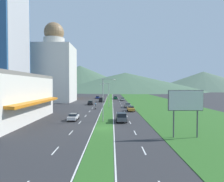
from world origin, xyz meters
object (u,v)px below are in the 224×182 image
(car_3, at_px, (91,103))
(pickup_truck_1, at_px, (122,117))
(car_4, at_px, (128,105))
(car_7, at_px, (116,98))
(street_lamp_mid, at_px, (108,93))
(pickup_truck_0, at_px, (102,100))
(street_lamp_near, at_px, (105,97))
(billboard_roadside, at_px, (186,103))
(car_0, at_px, (131,109))
(car_6, at_px, (116,97))
(car_1, at_px, (98,97))
(car_5, at_px, (123,99))
(motorcycle_rider, at_px, (96,107))
(car_2, at_px, (74,117))

(car_3, distance_m, pickup_truck_1, 36.75)
(car_4, height_order, car_7, car_4)
(street_lamp_mid, height_order, pickup_truck_0, street_lamp_mid)
(street_lamp_near, xyz_separation_m, car_4, (6.95, 25.85, -4.39))
(street_lamp_near, relative_size, billboard_roadside, 1.31)
(car_0, xyz_separation_m, car_6, (-3.61, 55.45, 0.00))
(car_3, xyz_separation_m, pickup_truck_0, (3.55, 13.95, 0.17))
(car_1, height_order, car_3, car_3)
(billboard_roadside, xyz_separation_m, car_5, (-5.35, 69.74, -4.32))
(billboard_roadside, bearing_deg, pickup_truck_0, 104.02)
(pickup_truck_0, xyz_separation_m, pickup_truck_1, (6.83, -49.20, 0.00))
(car_6, bearing_deg, car_5, 12.60)
(street_lamp_near, distance_m, car_7, 66.23)
(car_6, relative_size, motorcycle_rider, 2.19)
(car_4, distance_m, pickup_truck_1, 26.09)
(street_lamp_near, relative_size, car_7, 2.23)
(car_6, relative_size, pickup_truck_1, 0.81)
(billboard_roadside, relative_size, car_6, 1.56)
(car_0, bearing_deg, pickup_truck_0, -162.38)
(billboard_roadside, relative_size, car_3, 1.66)
(car_2, xyz_separation_m, car_6, (10.24, 70.30, 0.03))
(car_2, distance_m, car_4, 27.80)
(car_1, xyz_separation_m, car_2, (-0.02, -69.78, -0.03))
(car_1, xyz_separation_m, pickup_truck_1, (10.29, -71.47, 0.20))
(street_lamp_mid, xyz_separation_m, car_4, (6.86, -1.54, -4.11))
(car_1, xyz_separation_m, car_6, (10.21, 0.52, -0.01))
(billboard_roadside, height_order, car_5, billboard_roadside)
(billboard_roadside, height_order, car_0, billboard_roadside)
(street_lamp_near, relative_size, car_4, 2.05)
(car_7, bearing_deg, car_2, -9.21)
(street_lamp_mid, height_order, car_6, street_lamp_mid)
(pickup_truck_0, height_order, motorcycle_rider, pickup_truck_0)
(pickup_truck_1, bearing_deg, street_lamp_near, -90.22)
(car_0, bearing_deg, car_6, -176.27)
(street_lamp_mid, height_order, car_3, street_lamp_mid)
(street_lamp_mid, relative_size, pickup_truck_1, 1.54)
(street_lamp_mid, height_order, car_4, street_lamp_mid)
(street_lamp_near, relative_size, car_3, 2.18)
(car_1, bearing_deg, car_4, -163.27)
(car_2, height_order, car_4, car_4)
(car_4, bearing_deg, street_lamp_near, -15.05)
(car_5, relative_size, pickup_truck_1, 0.88)
(car_3, distance_m, car_7, 32.48)
(car_4, bearing_deg, motorcycle_rider, -67.81)
(street_lamp_mid, distance_m, car_1, 44.78)
(car_5, height_order, car_6, car_6)
(car_3, distance_m, pickup_truck_0, 14.39)
(car_0, height_order, car_6, car_6)
(street_lamp_mid, height_order, car_7, street_lamp_mid)
(billboard_roadside, height_order, car_2, billboard_roadside)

